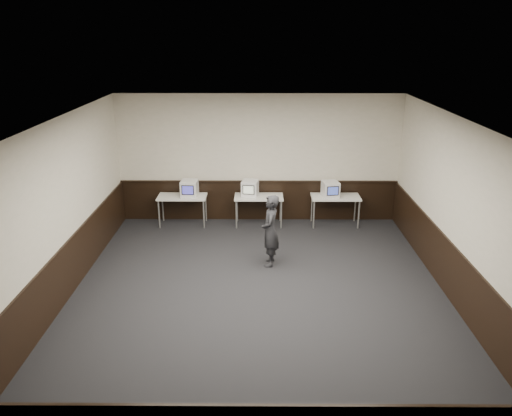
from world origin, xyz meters
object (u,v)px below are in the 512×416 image
at_px(emac_left, 189,188).
at_px(emac_right, 330,189).
at_px(emac_center, 250,188).
at_px(desk_left, 182,199).
at_px(desk_center, 259,199).
at_px(person, 270,231).
at_px(desk_right, 335,199).

xyz_separation_m(emac_left, emac_right, (3.47, -0.03, -0.01)).
height_order(emac_center, emac_right, emac_center).
relative_size(desk_left, desk_center, 1.00).
bearing_deg(emac_center, person, -69.47).
relative_size(desk_right, emac_left, 2.64).
relative_size(emac_center, emac_right, 1.01).
xyz_separation_m(desk_right, person, (-1.67, -2.27, 0.08)).
bearing_deg(person, emac_left, -135.30).
distance_m(desk_right, person, 2.82).
height_order(desk_center, desk_right, same).
bearing_deg(emac_right, desk_left, 170.40).
bearing_deg(desk_left, desk_center, 0.00).
bearing_deg(emac_center, desk_left, -169.21).
bearing_deg(desk_right, emac_right, -166.19).
xyz_separation_m(desk_left, desk_right, (3.80, 0.00, 0.00)).
bearing_deg(emac_right, desk_center, 169.80).
distance_m(emac_right, person, 2.71).
bearing_deg(desk_center, emac_right, -1.15).
bearing_deg(emac_left, emac_right, 3.13).
relative_size(desk_left, desk_right, 1.00).
height_order(desk_center, emac_left, emac_left).
bearing_deg(desk_left, person, -46.81).
height_order(emac_center, person, person).
distance_m(desk_right, emac_left, 3.62).
distance_m(emac_left, person, 2.99).
bearing_deg(emac_center, desk_center, -0.69).
relative_size(desk_right, emac_right, 2.59).
height_order(emac_left, emac_right, emac_left).
bearing_deg(emac_right, emac_center, 168.79).
distance_m(desk_center, emac_center, 0.35).
relative_size(desk_center, emac_right, 2.59).
height_order(desk_center, emac_center, emac_center).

